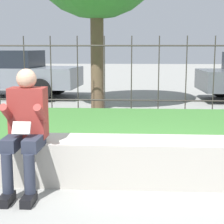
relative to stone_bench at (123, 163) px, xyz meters
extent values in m
plane|color=gray|center=(0.36, 0.00, -0.22)|extent=(60.00, 60.00, 0.00)
cube|color=#ADA89E|center=(0.00, 0.00, 0.03)|extent=(2.72, 0.57, 0.49)
cube|color=gray|center=(0.00, 0.00, -0.18)|extent=(2.61, 0.53, 0.08)
cube|color=black|center=(-1.11, -0.69, -0.17)|extent=(0.11, 0.26, 0.09)
cylinder|color=#282D3D|center=(-1.11, -0.63, 0.07)|extent=(0.11, 0.11, 0.40)
cube|color=#282D3D|center=(-1.11, -0.42, 0.33)|extent=(0.15, 0.42, 0.13)
cube|color=black|center=(-0.89, -0.69, -0.17)|extent=(0.11, 0.26, 0.09)
cylinder|color=#282D3D|center=(-0.89, -0.63, 0.07)|extent=(0.11, 0.11, 0.40)
cube|color=#282D3D|center=(-0.89, -0.42, 0.33)|extent=(0.15, 0.42, 0.13)
cube|color=maroon|center=(-1.00, -0.21, 0.60)|extent=(0.38, 0.24, 0.54)
sphere|color=tan|center=(-1.00, -0.23, 0.96)|extent=(0.21, 0.21, 0.21)
cylinder|color=maroon|center=(-1.18, -0.37, 0.62)|extent=(0.08, 0.29, 0.24)
cylinder|color=maroon|center=(-0.83, -0.37, 0.62)|extent=(0.08, 0.29, 0.24)
cube|color=beige|center=(-1.00, -0.47, 0.49)|extent=(0.18, 0.09, 0.13)
cube|color=#3D7533|center=(0.36, 2.24, -0.11)|extent=(9.08, 3.08, 0.22)
cylinder|color=#332D28|center=(0.36, 4.10, 0.13)|extent=(7.08, 0.03, 0.03)
cylinder|color=#332D28|center=(0.36, 4.10, 1.32)|extent=(7.08, 0.03, 0.03)
cylinder|color=#332D28|center=(-2.30, 4.10, 0.65)|extent=(0.02, 0.02, 1.75)
cylinder|color=#332D28|center=(-1.71, 4.10, 0.65)|extent=(0.02, 0.02, 1.75)
cylinder|color=#332D28|center=(-1.12, 4.10, 0.65)|extent=(0.02, 0.02, 1.75)
cylinder|color=#332D28|center=(-0.52, 4.10, 0.65)|extent=(0.02, 0.02, 1.75)
cylinder|color=#332D28|center=(0.07, 4.10, 0.65)|extent=(0.02, 0.02, 1.75)
cylinder|color=#332D28|center=(0.66, 4.10, 0.65)|extent=(0.02, 0.02, 1.75)
cylinder|color=#332D28|center=(1.25, 4.10, 0.65)|extent=(0.02, 0.02, 1.75)
cylinder|color=#332D28|center=(1.84, 4.10, 0.65)|extent=(0.02, 0.02, 1.75)
cube|color=slate|center=(-3.81, 7.05, 0.40)|extent=(4.66, 2.10, 0.59)
cylinder|color=black|center=(-2.47, 6.08, 0.11)|extent=(0.67, 0.25, 0.65)
cylinder|color=black|center=(-2.34, 7.82, 0.11)|extent=(0.67, 0.25, 0.65)
cylinder|color=black|center=(2.75, 7.42, 0.09)|extent=(0.61, 0.22, 0.61)
cylinder|color=brown|center=(-0.76, 4.88, 1.23)|extent=(0.31, 0.31, 2.90)
camera|label=1|loc=(0.11, -4.06, 1.29)|focal=60.00mm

